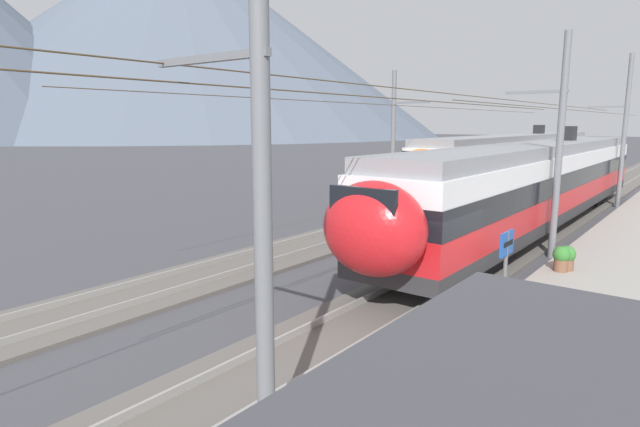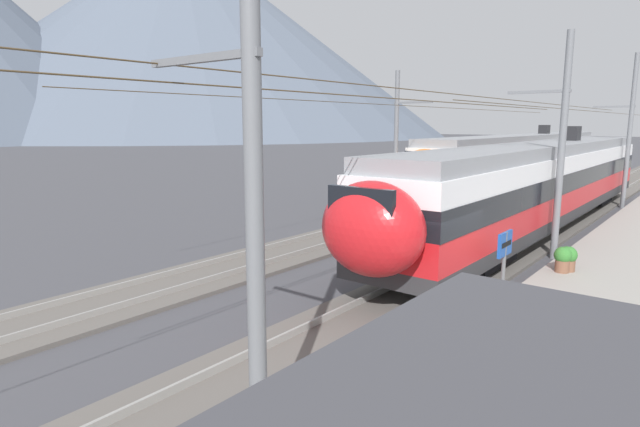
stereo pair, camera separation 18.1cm
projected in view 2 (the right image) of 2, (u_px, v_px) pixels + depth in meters
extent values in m
plane|color=#424247|center=(449.00, 313.00, 13.03)|extent=(400.00, 400.00, 0.00)
cube|color=#5B5651|center=(406.00, 301.00, 13.76)|extent=(120.00, 3.00, 0.12)
cube|color=gray|center=(431.00, 301.00, 13.30)|extent=(120.00, 0.07, 0.16)
cube|color=gray|center=(383.00, 290.00, 14.18)|extent=(120.00, 0.07, 0.16)
cube|color=#5B5651|center=(249.00, 263.00, 17.42)|extent=(120.00, 3.00, 0.12)
cube|color=gray|center=(264.00, 263.00, 16.95)|extent=(120.00, 0.07, 0.16)
cube|color=gray|center=(234.00, 256.00, 17.83)|extent=(120.00, 0.07, 0.16)
cube|color=#2D2D30|center=(543.00, 209.00, 23.09)|extent=(26.93, 2.86, 0.45)
cube|color=red|center=(544.00, 195.00, 22.98)|extent=(26.93, 2.86, 0.85)
cube|color=black|center=(545.00, 177.00, 22.85)|extent=(26.93, 2.90, 0.75)
cube|color=white|center=(547.00, 161.00, 22.73)|extent=(26.93, 2.86, 0.65)
cube|color=gray|center=(548.00, 148.00, 22.63)|extent=(26.63, 2.66, 0.45)
cube|color=black|center=(467.00, 256.00, 16.73)|extent=(2.80, 2.29, 0.42)
cube|color=black|center=(585.00, 198.00, 29.61)|extent=(2.80, 2.29, 0.42)
ellipsoid|color=red|center=(372.00, 229.00, 12.05)|extent=(1.80, 2.63, 2.25)
cube|color=black|center=(360.00, 214.00, 11.59)|extent=(0.16, 1.72, 1.19)
cube|color=black|center=(572.00, 133.00, 25.65)|extent=(0.90, 0.70, 0.70)
cube|color=#2D2D30|center=(523.00, 174.00, 39.41)|extent=(31.21, 2.96, 0.45)
cube|color=orange|center=(524.00, 165.00, 39.30)|extent=(31.21, 2.96, 0.85)
cube|color=black|center=(525.00, 154.00, 39.16)|extent=(31.21, 3.00, 0.75)
cube|color=silver|center=(525.00, 145.00, 39.04)|extent=(31.21, 2.96, 0.65)
cube|color=gray|center=(526.00, 138.00, 38.95)|extent=(30.91, 2.76, 0.45)
cube|color=black|center=(473.00, 192.00, 32.02)|extent=(2.80, 2.37, 0.42)
cube|color=black|center=(557.00, 170.00, 46.95)|extent=(2.80, 2.37, 0.42)
ellipsoid|color=orange|center=(425.00, 171.00, 26.71)|extent=(1.80, 2.72, 2.25)
cube|color=black|center=(421.00, 163.00, 26.25)|extent=(0.16, 1.78, 1.19)
cube|color=black|center=(544.00, 129.00, 42.46)|extent=(0.90, 0.70, 0.70)
cylinder|color=slate|center=(254.00, 201.00, 6.44)|extent=(0.24, 0.24, 7.49)
cube|color=slate|center=(202.00, 58.00, 6.68)|extent=(0.10, 2.09, 0.10)
cylinder|color=#473823|center=(162.00, 82.00, 7.27)|extent=(38.07, 0.02, 0.02)
cylinder|color=slate|center=(562.00, 148.00, 17.63)|extent=(0.24, 0.24, 7.72)
cube|color=slate|center=(538.00, 92.00, 17.86)|extent=(0.10, 2.09, 0.10)
cylinder|color=#473823|center=(512.00, 100.00, 18.45)|extent=(38.07, 0.02, 0.02)
cylinder|color=slate|center=(630.00, 132.00, 28.48)|extent=(0.24, 0.24, 8.42)
cube|color=slate|center=(614.00, 107.00, 28.79)|extent=(0.10, 2.09, 0.10)
cylinder|color=#473823|center=(595.00, 111.00, 29.38)|extent=(38.07, 0.02, 0.02)
cylinder|color=slate|center=(396.00, 142.00, 27.85)|extent=(0.24, 0.24, 7.42)
cube|color=slate|center=(413.00, 102.00, 26.92)|extent=(0.10, 2.21, 0.10)
cylinder|color=#473823|center=(430.00, 107.00, 26.38)|extent=(38.07, 0.02, 0.02)
cylinder|color=#59595B|center=(503.00, 282.00, 10.83)|extent=(0.08, 0.08, 2.13)
cube|color=#19479E|center=(505.00, 244.00, 10.70)|extent=(0.70, 0.06, 0.50)
cube|color=black|center=(507.00, 244.00, 10.67)|extent=(0.52, 0.01, 0.10)
cylinder|color=#383842|center=(591.00, 392.00, 7.66)|extent=(0.14, 0.14, 0.82)
cylinder|color=#383842|center=(593.00, 388.00, 7.79)|extent=(0.14, 0.14, 0.82)
ellipsoid|color=#B7C6B7|center=(596.00, 345.00, 7.60)|extent=(0.36, 0.22, 0.62)
sphere|color=tan|center=(599.00, 316.00, 7.52)|extent=(0.22, 0.22, 0.22)
cylinder|color=#B7C6B7|center=(593.00, 353.00, 7.44)|extent=(0.09, 0.09, 0.58)
cylinder|color=#B7C6B7|center=(599.00, 343.00, 7.78)|extent=(0.09, 0.09, 0.58)
cube|color=#472D1E|center=(583.00, 378.00, 8.70)|extent=(0.32, 0.18, 0.25)
torus|color=#472D1E|center=(584.00, 368.00, 8.67)|extent=(0.16, 0.02, 0.16)
cube|color=black|center=(508.00, 313.00, 11.58)|extent=(0.32, 0.18, 0.31)
torus|color=black|center=(509.00, 304.00, 11.55)|extent=(0.16, 0.02, 0.16)
cylinder|color=brown|center=(562.00, 266.00, 15.28)|extent=(0.39, 0.39, 0.36)
sphere|color=#33752D|center=(563.00, 255.00, 15.23)|extent=(0.50, 0.50, 0.50)
sphere|color=gold|center=(563.00, 251.00, 15.21)|extent=(0.28, 0.28, 0.28)
cylinder|color=brown|center=(567.00, 265.00, 15.42)|extent=(0.43, 0.43, 0.33)
sphere|color=#33752D|center=(568.00, 255.00, 15.36)|extent=(0.52, 0.52, 0.52)
sphere|color=purple|center=(568.00, 251.00, 15.34)|extent=(0.28, 0.28, 0.28)
cone|color=#515B6B|center=(183.00, 37.00, 196.49)|extent=(196.02, 196.02, 73.83)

